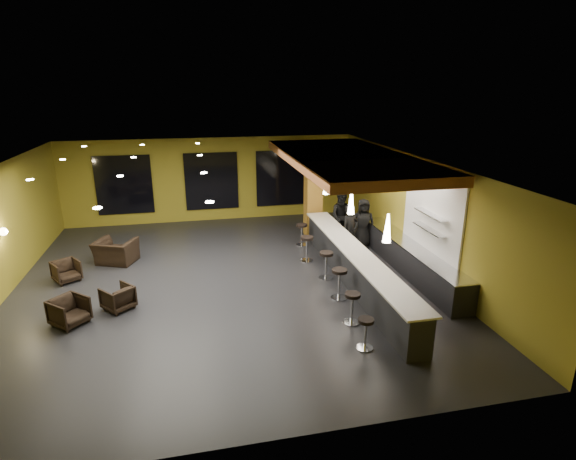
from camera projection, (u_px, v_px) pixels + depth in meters
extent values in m
cube|color=black|center=(226.00, 282.00, 13.41)|extent=(12.00, 13.00, 0.10)
cube|color=black|center=(221.00, 162.00, 12.29)|extent=(12.00, 13.00, 0.10)
cube|color=olive|center=(211.00, 180.00, 18.93)|extent=(12.00, 0.10, 3.50)
cube|color=olive|center=(258.00, 352.00, 6.76)|extent=(12.00, 0.10, 3.50)
cube|color=olive|center=(417.00, 213.00, 14.07)|extent=(0.10, 13.00, 3.50)
cube|color=#A65D30|center=(347.00, 159.00, 14.08)|extent=(3.60, 8.00, 0.28)
cube|color=black|center=(124.00, 185.00, 18.14)|extent=(2.20, 0.06, 2.40)
cube|color=black|center=(212.00, 181.00, 18.85)|extent=(2.20, 0.06, 2.40)
cube|color=black|center=(281.00, 178.00, 19.45)|extent=(2.20, 0.06, 2.40)
cube|color=white|center=(432.00, 214.00, 13.04)|extent=(0.06, 3.20, 2.40)
cube|color=black|center=(354.00, 268.00, 13.04)|extent=(0.60, 8.00, 1.00)
cube|color=beige|center=(355.00, 251.00, 12.88)|extent=(0.78, 8.10, 0.05)
cube|color=black|center=(410.00, 259.00, 13.93)|extent=(0.70, 6.00, 0.86)
cube|color=silver|center=(411.00, 245.00, 13.79)|extent=(0.72, 6.00, 0.03)
cube|color=silver|center=(430.00, 229.00, 12.95)|extent=(0.30, 1.50, 0.03)
cube|color=silver|center=(431.00, 214.00, 12.81)|extent=(0.30, 1.50, 0.03)
cube|color=olive|center=(313.00, 191.00, 16.93)|extent=(0.60, 0.60, 3.50)
sphere|color=#FFE5B2|center=(3.00, 232.00, 12.11)|extent=(0.22, 0.22, 0.22)
cone|color=white|center=(387.00, 228.00, 10.61)|extent=(0.20, 0.20, 0.70)
cone|color=white|center=(351.00, 202.00, 12.93)|extent=(0.20, 0.20, 0.70)
cone|color=white|center=(326.00, 184.00, 15.26)|extent=(0.20, 0.20, 0.70)
imported|color=black|center=(350.00, 231.00, 15.12)|extent=(0.75, 0.61, 1.75)
imported|color=black|center=(342.00, 217.00, 16.45)|extent=(1.11, 0.99, 1.89)
imported|color=black|center=(363.00, 223.00, 15.90)|extent=(0.96, 0.72, 1.77)
imported|color=black|center=(69.00, 311.00, 10.88)|extent=(1.06, 1.06, 0.69)
imported|color=black|center=(118.00, 298.00, 11.64)|extent=(0.98, 0.98, 0.64)
imported|color=black|center=(66.00, 271.00, 13.28)|extent=(0.96, 0.96, 0.64)
imported|color=black|center=(116.00, 252.00, 14.63)|extent=(1.50, 1.42, 0.78)
cylinder|color=silver|center=(364.00, 348.00, 9.97)|extent=(0.37, 0.37, 0.03)
cylinder|color=silver|center=(365.00, 335.00, 9.87)|extent=(0.07, 0.07, 0.65)
cylinder|color=black|center=(366.00, 320.00, 9.76)|extent=(0.36, 0.36, 0.07)
cylinder|color=silver|center=(351.00, 322.00, 11.04)|extent=(0.40, 0.40, 0.03)
cylinder|color=silver|center=(352.00, 309.00, 10.92)|extent=(0.07, 0.07, 0.71)
cylinder|color=black|center=(353.00, 295.00, 10.80)|extent=(0.38, 0.38, 0.08)
cylinder|color=silver|center=(339.00, 298.00, 12.30)|extent=(0.44, 0.44, 0.03)
cylinder|color=silver|center=(339.00, 285.00, 12.18)|extent=(0.08, 0.08, 0.76)
cylinder|color=black|center=(340.00, 271.00, 12.05)|extent=(0.41, 0.41, 0.09)
cylinder|color=silver|center=(326.00, 278.00, 13.56)|extent=(0.43, 0.43, 0.03)
cylinder|color=silver|center=(326.00, 266.00, 13.44)|extent=(0.07, 0.07, 0.75)
cylinder|color=black|center=(326.00, 254.00, 13.32)|extent=(0.41, 0.41, 0.09)
cylinder|color=silver|center=(307.00, 261.00, 14.89)|extent=(0.43, 0.43, 0.03)
cylinder|color=silver|center=(307.00, 250.00, 14.77)|extent=(0.08, 0.08, 0.75)
cylinder|color=black|center=(307.00, 238.00, 14.64)|extent=(0.41, 0.41, 0.09)
cylinder|color=silver|center=(302.00, 245.00, 16.35)|extent=(0.41, 0.41, 0.03)
cylinder|color=silver|center=(302.00, 235.00, 16.24)|extent=(0.07, 0.07, 0.71)
cylinder|color=black|center=(302.00, 225.00, 16.12)|extent=(0.39, 0.39, 0.08)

